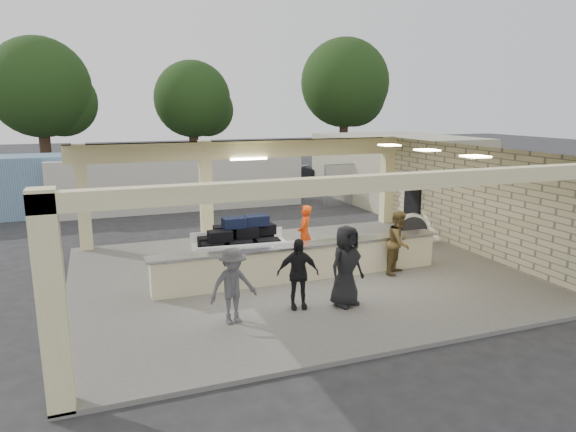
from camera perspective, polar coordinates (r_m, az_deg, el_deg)
name	(u,v)px	position (r m, az deg, el deg)	size (l,w,h in m)	color
ground	(296,277)	(14.52, 0.84, -6.74)	(120.00, 120.00, 0.00)	#262628
pavilion	(294,224)	(14.82, 0.69, -0.92)	(12.01, 10.00, 3.55)	#615F5A
baggage_counter	(302,261)	(13.90, 1.61, -5.07)	(8.20, 0.58, 0.98)	beige
luggage_cart	(241,243)	(14.38, -5.23, -2.99)	(2.86, 1.91, 1.59)	white
drum_fan	(413,229)	(17.51, 13.70, -1.44)	(1.04, 0.73, 1.11)	white
baggage_handler	(305,234)	(15.31, 1.86, -1.99)	(0.63, 0.35, 1.73)	#E93E0C
passenger_a	(399,242)	(14.57, 12.25, -2.88)	(0.87, 0.38, 1.78)	brown
passenger_b	(298,274)	(11.84, 1.09, -6.41)	(0.97, 0.35, 1.66)	black
passenger_c	(233,286)	(11.12, -6.14, -7.70)	(1.08, 0.38, 1.67)	#545359
passenger_d	(346,266)	(12.04, 6.48, -5.52)	(0.94, 0.38, 1.92)	black
car_white_a	(369,177)	(29.09, 9.01, 4.26)	(2.62, 5.52, 1.58)	silver
car_white_b	(417,173)	(31.87, 14.17, 4.61)	(1.72, 4.63, 1.46)	silver
car_dark	(309,177)	(29.82, 2.32, 4.32)	(1.37, 3.89, 1.30)	black
container_white	(180,182)	(24.45, -11.94, 3.71)	(11.30, 2.26, 2.45)	beige
fence	(431,179)	(27.29, 15.64, 4.01)	(12.06, 0.06, 2.03)	gray
tree_left	(46,92)	(37.05, -25.34, 12.38)	(6.60, 6.30, 9.00)	#382619
tree_mid	(196,102)	(39.63, -10.16, 12.33)	(6.00, 5.60, 8.00)	#382619
tree_right	(347,87)	(42.62, 6.60, 14.09)	(7.20, 7.00, 10.00)	#382619
adjacent_building	(396,167)	(27.20, 11.89, 5.34)	(6.00, 8.00, 3.20)	#B2AC8E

